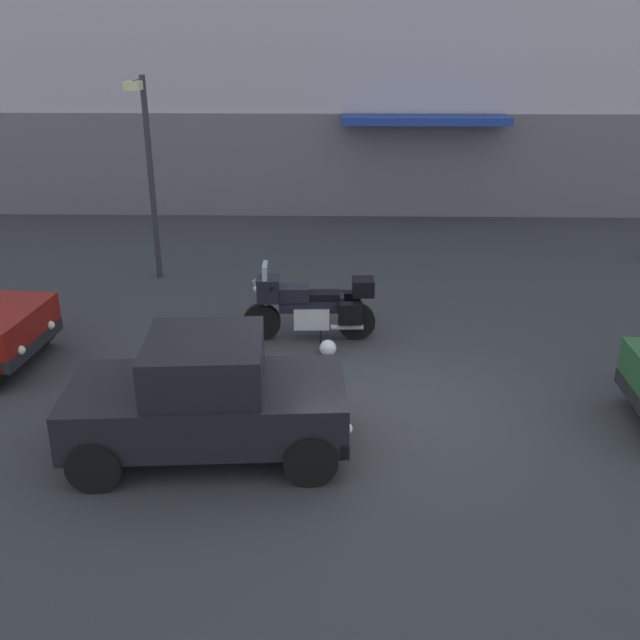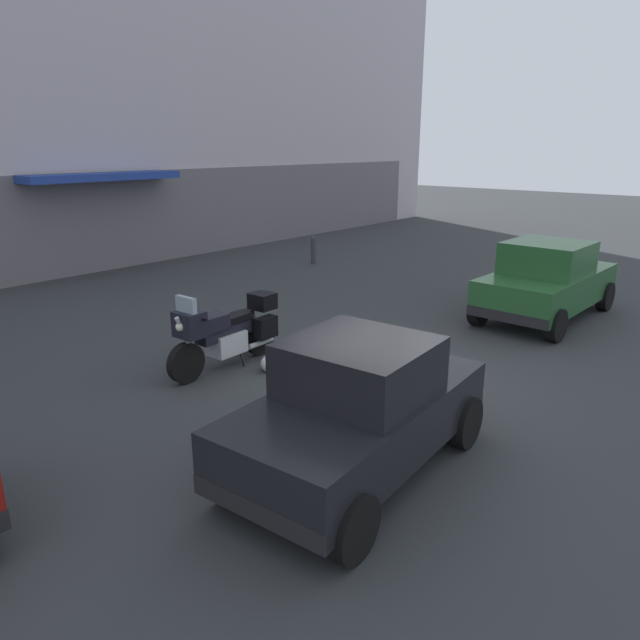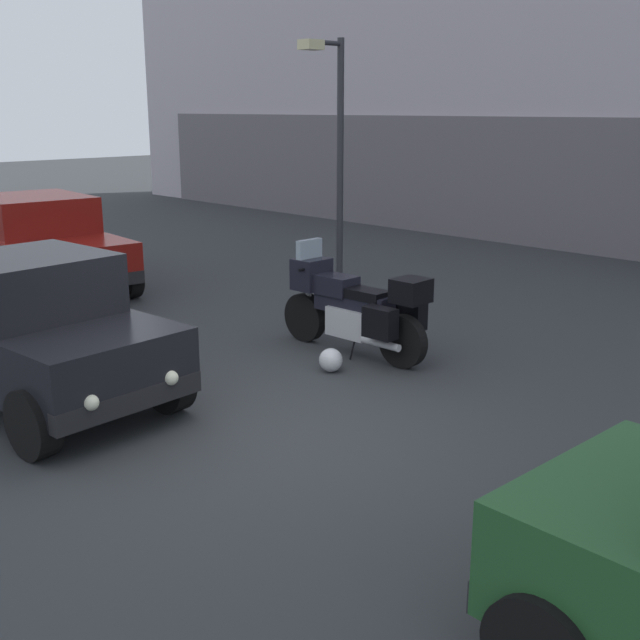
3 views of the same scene
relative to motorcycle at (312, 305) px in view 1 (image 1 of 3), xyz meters
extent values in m
plane|color=#2D3033|center=(1.07, -2.51, -0.62)|extent=(80.00, 80.00, 0.00)
cube|color=#625C62|center=(1.07, 8.64, 0.78)|extent=(34.41, 0.12, 2.80)
cube|color=navy|center=(2.72, 8.21, 2.08)|extent=(4.40, 1.10, 0.20)
cylinder|color=black|center=(-0.85, -0.03, -0.30)|extent=(0.64, 0.16, 0.64)
cylinder|color=black|center=(0.76, 0.03, -0.30)|extent=(0.64, 0.16, 0.64)
cylinder|color=#B7B7BC|center=(-0.83, -0.03, 0.13)|extent=(0.33, 0.08, 0.68)
cube|color=#B7B7BC|center=(-0.01, 0.00, -0.20)|extent=(0.61, 0.42, 0.36)
cube|color=black|center=(-0.01, 0.00, 0.04)|extent=(1.11, 0.32, 0.28)
cube|color=black|center=(-0.31, -0.01, 0.22)|extent=(0.53, 0.36, 0.24)
cube|color=black|center=(0.19, 0.01, 0.18)|extent=(0.57, 0.32, 0.12)
cube|color=black|center=(-0.73, -0.02, 0.30)|extent=(0.38, 0.45, 0.40)
cube|color=#8C9EAD|center=(-0.77, -0.03, 0.60)|extent=(0.09, 0.40, 0.28)
sphere|color=#EAEACC|center=(-0.91, -0.03, 0.30)|extent=(0.14, 0.14, 0.14)
cylinder|color=black|center=(-0.65, -0.02, 0.40)|extent=(0.06, 0.62, 0.04)
cylinder|color=#B7B7BC|center=(0.60, -0.18, -0.32)|extent=(0.55, 0.11, 0.09)
cube|color=black|center=(0.65, -0.26, -0.04)|extent=(0.41, 0.21, 0.36)
cube|color=black|center=(0.63, 0.30, -0.04)|extent=(0.41, 0.21, 0.36)
cube|color=black|center=(0.86, 0.03, 0.33)|extent=(0.37, 0.41, 0.28)
cylinder|color=black|center=(0.15, -0.17, -0.47)|extent=(0.03, 0.13, 0.29)
sphere|color=silver|center=(0.29, -0.69, -0.48)|extent=(0.28, 0.28, 0.28)
cube|color=black|center=(4.44, -2.91, -0.20)|extent=(0.17, 1.64, 0.20)
cube|color=black|center=(-4.30, -1.25, -0.20)|extent=(0.28, 1.76, 0.20)
cylinder|color=black|center=(-4.62, -0.38, -0.30)|extent=(0.66, 0.28, 0.64)
sphere|color=silver|center=(-4.20, -0.78, -0.08)|extent=(0.14, 0.14, 0.14)
sphere|color=silver|center=(-4.29, -1.74, -0.08)|extent=(0.14, 0.14, 0.14)
cube|color=black|center=(-1.17, -3.57, 0.02)|extent=(3.51, 1.80, 0.64)
cube|color=black|center=(-1.17, -3.57, 0.64)|extent=(1.50, 1.53, 0.60)
cube|color=#8C9EAD|center=(-0.52, -3.52, 0.64)|extent=(0.16, 1.33, 0.51)
cube|color=#8C9EAD|center=(-1.82, -3.62, 0.64)|extent=(0.16, 1.33, 0.48)
cube|color=black|center=(0.47, -3.45, -0.20)|extent=(0.23, 1.56, 0.20)
cube|color=black|center=(-2.82, -3.69, -0.20)|extent=(0.23, 1.56, 0.20)
cylinder|color=black|center=(0.02, -2.74, -0.30)|extent=(0.65, 0.27, 0.64)
cylinder|color=black|center=(0.13, -4.22, -0.30)|extent=(0.65, 0.27, 0.64)
cylinder|color=black|center=(-2.47, -2.93, -0.30)|extent=(0.65, 0.27, 0.64)
cylinder|color=black|center=(-2.37, -4.40, -0.30)|extent=(0.65, 0.27, 0.64)
sphere|color=silver|center=(0.49, -3.02, -0.08)|extent=(0.14, 0.14, 0.14)
sphere|color=silver|center=(0.55, -3.88, -0.08)|extent=(0.14, 0.14, 0.14)
cylinder|color=#2D2D33|center=(-3.39, 3.21, 1.44)|extent=(0.12, 0.12, 4.13)
cylinder|color=#2D2D33|center=(-3.39, 2.86, 3.41)|extent=(0.08, 0.70, 0.08)
cube|color=beige|center=(-3.39, 2.51, 3.36)|extent=(0.28, 0.36, 0.16)
camera|label=1|loc=(0.41, -11.40, 4.43)|focal=40.49mm
camera|label=2|loc=(-5.83, -6.99, 2.93)|focal=32.35mm
camera|label=3|loc=(6.47, -6.91, 2.36)|focal=44.37mm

